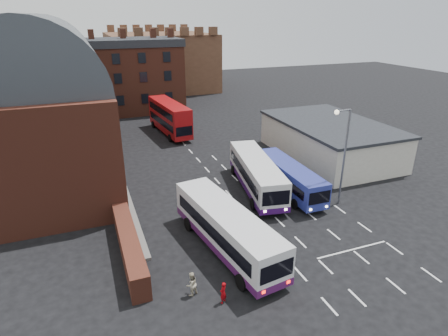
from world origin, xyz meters
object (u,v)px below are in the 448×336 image
object	(u,v)px
bus_white_inbound	(256,172)
pedestrian_red	(223,293)
bus_white_outbound	(227,227)
pedestrian_beige	(191,284)
bus_blue	(289,176)
bus_red_double	(170,117)
street_lamp	(343,149)

from	to	relation	value
bus_white_inbound	pedestrian_red	bearing A→B (deg)	67.15
bus_white_inbound	pedestrian_red	xyz separation A→B (m)	(-8.50, -13.22, -1.16)
bus_white_outbound	pedestrian_beige	xyz separation A→B (m)	(-3.74, -3.67, -1.11)
bus_blue	pedestrian_red	bearing A→B (deg)	47.13
pedestrian_red	bus_white_inbound	bearing A→B (deg)	-158.12
bus_blue	bus_red_double	distance (m)	23.63
bus_red_double	bus_white_outbound	bearing A→B (deg)	78.52
bus_white_inbound	street_lamp	bearing A→B (deg)	146.30
bus_blue	bus_red_double	bearing A→B (deg)	-74.09
street_lamp	pedestrian_red	xyz separation A→B (m)	(-14.00, -7.98, -4.60)
pedestrian_beige	pedestrian_red	bearing A→B (deg)	115.31
bus_white_outbound	street_lamp	distance (m)	12.66
pedestrian_red	bus_blue	bearing A→B (deg)	-169.12
bus_blue	street_lamp	distance (m)	5.95
bus_blue	bus_red_double	size ratio (longest dim) A/B	0.89
bus_red_double	pedestrian_red	xyz separation A→B (m)	(-5.14, -34.59, -1.68)
bus_white_outbound	street_lamp	world-z (taller)	street_lamp
bus_red_double	bus_white_inbound	bearing A→B (deg)	93.16
bus_blue	pedestrian_red	xyz separation A→B (m)	(-11.27, -11.77, -0.91)
pedestrian_red	pedestrian_beige	xyz separation A→B (m)	(-1.55, 1.31, 0.08)
bus_white_outbound	bus_red_double	xyz separation A→B (m)	(2.95, 29.60, 0.49)
bus_white_outbound	bus_white_inbound	xyz separation A→B (m)	(6.31, 8.23, -0.03)
street_lamp	bus_red_double	bearing A→B (deg)	108.42
pedestrian_red	pedestrian_beige	distance (m)	2.03
bus_white_inbound	pedestrian_red	world-z (taller)	bus_white_inbound
street_lamp	pedestrian_red	size ratio (longest dim) A/B	6.15
pedestrian_beige	bus_white_inbound	bearing A→B (deg)	-154.63
bus_blue	bus_red_double	world-z (taller)	bus_red_double
pedestrian_beige	bus_red_double	bearing A→B (deg)	-125.82
bus_blue	pedestrian_red	world-z (taller)	bus_blue
pedestrian_red	pedestrian_beige	world-z (taller)	pedestrian_beige
street_lamp	pedestrian_beige	distance (m)	17.52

